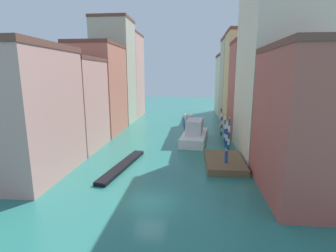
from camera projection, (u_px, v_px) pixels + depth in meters
name	position (u px, v px, depth m)	size (l,w,h in m)	color
ground_plane	(173.00, 134.00, 44.77)	(154.00, 154.00, 0.00)	#28756B
building_left_0	(24.00, 112.00, 25.41)	(7.83, 10.99, 13.37)	tan
building_left_1	(72.00, 104.00, 35.33)	(7.83, 8.99, 12.68)	tan
building_left_2	(98.00, 89.00, 45.08)	(7.83, 10.84, 15.71)	#C6705B
building_left_3	(114.00, 72.00, 54.12)	(7.83, 8.18, 21.83)	#BCB299
building_left_4	(126.00, 76.00, 63.10)	(7.83, 9.93, 20.19)	tan
building_right_0	(314.00, 123.00, 21.04)	(7.83, 10.30, 12.85)	#B25147
building_right_1	(275.00, 72.00, 31.35)	(7.83, 12.20, 21.40)	beige
building_right_2	(255.00, 90.00, 41.51)	(7.83, 7.20, 15.78)	#B25147
building_right_3	(246.00, 80.00, 48.45)	(7.83, 7.44, 18.57)	#DBB77A
building_right_4	(238.00, 80.00, 56.40)	(7.83, 8.10, 18.41)	#BCB299
building_right_5	(232.00, 85.00, 66.43)	(7.83, 11.80, 15.51)	beige
waterfront_dock	(224.00, 162.00, 29.40)	(4.30, 7.16, 0.74)	brown
person_on_dock	(226.00, 156.00, 27.98)	(0.36, 0.36, 1.58)	#234C93
mooring_pole_0	(229.00, 134.00, 34.31)	(0.31, 0.31, 4.78)	#1E479E
mooring_pole_1	(227.00, 133.00, 36.73)	(0.39, 0.39, 3.91)	#1E479E
mooring_pole_2	(225.00, 128.00, 39.00)	(0.28, 0.28, 4.49)	#1E479E
mooring_pole_3	(222.00, 123.00, 43.57)	(0.31, 0.31, 4.18)	#1E479E
mooring_pole_4	(221.00, 119.00, 46.18)	(0.30, 0.30, 4.53)	#1E479E
vaporetto_white	(194.00, 134.00, 39.46)	(4.56, 9.78, 3.53)	white
gondola_black	(123.00, 166.00, 28.67)	(2.84, 10.65, 0.40)	black
motorboat_0	(189.00, 121.00, 53.97)	(2.85, 7.16, 2.02)	#234C93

